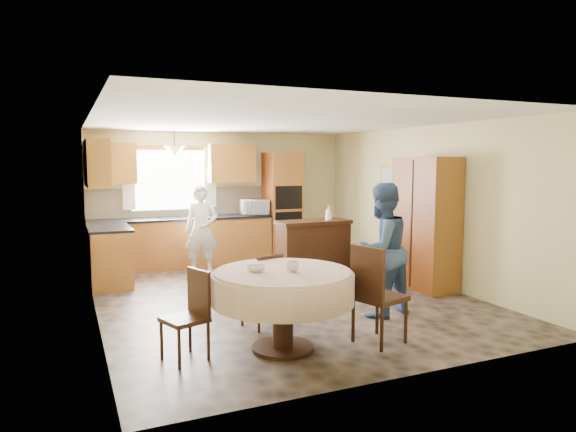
% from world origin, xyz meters
% --- Properties ---
extents(floor, '(5.00, 6.00, 0.01)m').
position_xyz_m(floor, '(0.00, 0.00, 0.00)').
color(floor, brown).
rests_on(floor, ground).
extents(ceiling, '(5.00, 6.00, 0.01)m').
position_xyz_m(ceiling, '(0.00, 0.00, 2.50)').
color(ceiling, white).
rests_on(ceiling, wall_back).
extents(wall_back, '(5.00, 0.02, 2.50)m').
position_xyz_m(wall_back, '(0.00, 3.00, 1.25)').
color(wall_back, '#CCC183').
rests_on(wall_back, floor).
extents(wall_front, '(5.00, 0.02, 2.50)m').
position_xyz_m(wall_front, '(0.00, -3.00, 1.25)').
color(wall_front, '#CCC183').
rests_on(wall_front, floor).
extents(wall_left, '(0.02, 6.00, 2.50)m').
position_xyz_m(wall_left, '(-2.50, 0.00, 1.25)').
color(wall_left, '#CCC183').
rests_on(wall_left, floor).
extents(wall_right, '(0.02, 6.00, 2.50)m').
position_xyz_m(wall_right, '(2.50, 0.00, 1.25)').
color(wall_right, '#CCC183').
rests_on(wall_right, floor).
extents(window, '(1.40, 0.03, 1.10)m').
position_xyz_m(window, '(-1.00, 2.98, 1.60)').
color(window, white).
rests_on(window, wall_back).
extents(curtain_left, '(0.22, 0.02, 1.15)m').
position_xyz_m(curtain_left, '(-1.75, 2.93, 1.65)').
color(curtain_left, white).
rests_on(curtain_left, wall_back).
extents(curtain_right, '(0.22, 0.02, 1.15)m').
position_xyz_m(curtain_right, '(-0.25, 2.93, 1.65)').
color(curtain_right, white).
rests_on(curtain_right, wall_back).
extents(base_cab_back, '(3.30, 0.60, 0.88)m').
position_xyz_m(base_cab_back, '(-0.85, 2.70, 0.44)').
color(base_cab_back, '#AB762D').
rests_on(base_cab_back, floor).
extents(counter_back, '(3.30, 0.64, 0.04)m').
position_xyz_m(counter_back, '(-0.85, 2.70, 0.90)').
color(counter_back, black).
rests_on(counter_back, base_cab_back).
extents(base_cab_left, '(0.60, 1.20, 0.88)m').
position_xyz_m(base_cab_left, '(-2.20, 1.80, 0.44)').
color(base_cab_left, '#AB762D').
rests_on(base_cab_left, floor).
extents(counter_left, '(0.64, 1.20, 0.04)m').
position_xyz_m(counter_left, '(-2.20, 1.80, 0.90)').
color(counter_left, black).
rests_on(counter_left, base_cab_left).
extents(backsplash, '(3.30, 0.02, 0.55)m').
position_xyz_m(backsplash, '(-0.85, 2.99, 1.18)').
color(backsplash, '#C8B08D').
rests_on(backsplash, wall_back).
extents(wall_cab_left, '(0.85, 0.33, 0.72)m').
position_xyz_m(wall_cab_left, '(-2.05, 2.83, 1.91)').
color(wall_cab_left, '#C18230').
rests_on(wall_cab_left, wall_back).
extents(wall_cab_right, '(0.90, 0.33, 0.72)m').
position_xyz_m(wall_cab_right, '(0.15, 2.83, 1.91)').
color(wall_cab_right, '#C18230').
rests_on(wall_cab_right, wall_back).
extents(wall_cab_side, '(0.33, 1.20, 0.72)m').
position_xyz_m(wall_cab_side, '(-2.33, 1.80, 1.91)').
color(wall_cab_side, '#C18230').
rests_on(wall_cab_side, wall_left).
extents(oven_tower, '(0.66, 0.62, 2.12)m').
position_xyz_m(oven_tower, '(1.15, 2.69, 1.06)').
color(oven_tower, '#AB762D').
rests_on(oven_tower, floor).
extents(oven_upper, '(0.56, 0.01, 0.45)m').
position_xyz_m(oven_upper, '(1.15, 2.38, 1.25)').
color(oven_upper, black).
rests_on(oven_upper, oven_tower).
extents(oven_lower, '(0.56, 0.01, 0.45)m').
position_xyz_m(oven_lower, '(1.15, 2.38, 0.75)').
color(oven_lower, black).
rests_on(oven_lower, oven_tower).
extents(pendant, '(0.36, 0.36, 0.18)m').
position_xyz_m(pendant, '(-1.00, 2.50, 2.12)').
color(pendant, beige).
rests_on(pendant, ceiling).
extents(sideboard, '(1.26, 0.53, 0.89)m').
position_xyz_m(sideboard, '(1.02, 1.05, 0.45)').
color(sideboard, '#391F0F').
rests_on(sideboard, floor).
extents(space_heater, '(0.37, 0.27, 0.50)m').
position_xyz_m(space_heater, '(1.65, 0.42, 0.25)').
color(space_heater, black).
rests_on(space_heater, floor).
extents(cupboard, '(0.53, 1.05, 2.01)m').
position_xyz_m(cupboard, '(2.22, -0.38, 1.00)').
color(cupboard, '#AB762D').
rests_on(cupboard, floor).
extents(dining_table, '(1.46, 1.46, 0.83)m').
position_xyz_m(dining_table, '(-0.81, -1.94, 0.65)').
color(dining_table, '#391F0F').
rests_on(dining_table, floor).
extents(chair_left, '(0.49, 0.49, 0.88)m').
position_xyz_m(chair_left, '(-1.72, -1.79, 0.48)').
color(chair_left, '#391F0F').
rests_on(chair_left, floor).
extents(chair_back, '(0.47, 0.47, 0.87)m').
position_xyz_m(chair_back, '(-0.72, -1.20, 0.48)').
color(chair_back, '#391F0F').
rests_on(chair_back, floor).
extents(chair_right, '(0.57, 0.57, 1.06)m').
position_xyz_m(chair_right, '(0.14, -2.18, 0.59)').
color(chair_right, '#391F0F').
rests_on(chair_right, floor).
extents(framed_picture, '(0.06, 0.62, 0.51)m').
position_xyz_m(framed_picture, '(2.47, 0.89, 1.63)').
color(framed_picture, gold).
rests_on(framed_picture, wall_right).
extents(microwave, '(0.56, 0.41, 0.29)m').
position_xyz_m(microwave, '(0.54, 2.65, 1.06)').
color(microwave, silver).
rests_on(microwave, counter_back).
extents(person_sink, '(0.64, 0.50, 1.55)m').
position_xyz_m(person_sink, '(-0.69, 1.87, 0.77)').
color(person_sink, silver).
rests_on(person_sink, floor).
extents(person_dining, '(0.93, 0.80, 1.68)m').
position_xyz_m(person_dining, '(0.80, -1.32, 0.84)').
color(person_dining, '#384F7B').
rests_on(person_dining, floor).
extents(bowl_sideboard, '(0.23, 0.23, 0.06)m').
position_xyz_m(bowl_sideboard, '(0.70, 1.05, 0.92)').
color(bowl_sideboard, '#B2B2B2').
rests_on(bowl_sideboard, sideboard).
extents(bottle_sideboard, '(0.15, 0.15, 0.30)m').
position_xyz_m(bottle_sideboard, '(1.31, 1.05, 1.04)').
color(bottle_sideboard, silver).
rests_on(bottle_sideboard, sideboard).
extents(cup_table, '(0.14, 0.14, 0.10)m').
position_xyz_m(cup_table, '(-0.73, -2.02, 0.88)').
color(cup_table, '#B2B2B2').
rests_on(cup_table, dining_table).
extents(bowl_table, '(0.19, 0.19, 0.06)m').
position_xyz_m(bowl_table, '(-1.07, -1.86, 0.86)').
color(bowl_table, '#B2B2B2').
rests_on(bowl_table, dining_table).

